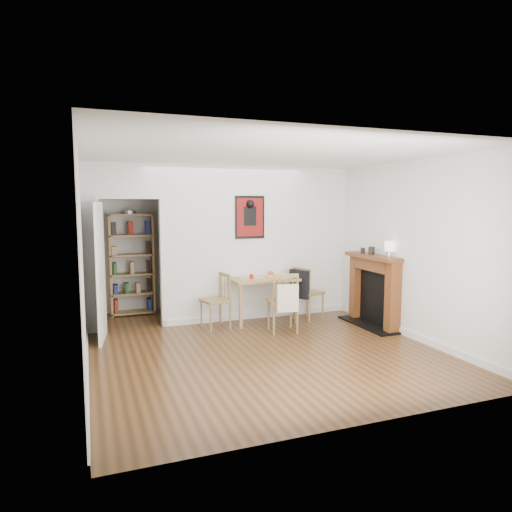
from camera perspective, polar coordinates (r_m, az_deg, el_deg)
name	(u,v)px	position (r m, az deg, el deg)	size (l,w,h in m)	color
ground	(255,343)	(6.60, -0.11, -10.85)	(5.20, 5.20, 0.00)	brown
room_shell	(233,245)	(7.64, -2.92, 1.44)	(5.20, 5.20, 5.20)	silver
dining_table	(263,283)	(7.64, 0.85, -3.38)	(1.10, 0.70, 0.75)	#A1844B
chair_left	(215,301)	(7.30, -5.09, -5.63)	(0.52, 0.52, 0.88)	olive
chair_right	(308,292)	(7.86, 6.46, -4.53)	(0.64, 0.59, 0.91)	olive
chair_front	(283,302)	(7.05, 3.39, -5.72)	(0.54, 0.59, 0.94)	olive
bookshelf	(132,265)	(8.41, -15.27, -1.04)	(0.77, 0.31, 1.82)	#A1844B
fireplace	(374,288)	(7.66, 14.57, -3.89)	(0.45, 1.25, 1.16)	brown
red_glass	(251,277)	(7.48, -0.57, -2.58)	(0.06, 0.06, 0.08)	maroon
orange_fruit	(271,273)	(7.78, 1.89, -2.20)	(0.09, 0.09, 0.09)	#DD500B
placemat	(252,278)	(7.61, -0.55, -2.72)	(0.42, 0.32, 0.00)	beige
notebook	(275,276)	(7.79, 2.36, -2.47)	(0.28, 0.20, 0.01)	silver
mantel_lamp	(389,247)	(7.30, 16.34, 1.07)	(0.16, 0.16, 0.25)	silver
ceramic_jar_a	(371,250)	(7.63, 14.24, 0.67)	(0.10, 0.10, 0.12)	black
ceramic_jar_b	(363,250)	(7.78, 13.20, 0.69)	(0.07, 0.07, 0.09)	black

